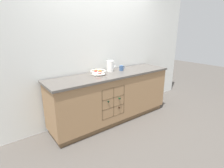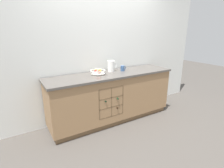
{
  "view_description": "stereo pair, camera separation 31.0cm",
  "coord_description": "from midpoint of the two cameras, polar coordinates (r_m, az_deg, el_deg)",
  "views": [
    {
      "loc": [
        -1.79,
        -2.36,
        1.61
      ],
      "look_at": [
        0.0,
        0.0,
        0.69
      ],
      "focal_mm": 28.0,
      "sensor_mm": 36.0,
      "label": 1
    },
    {
      "loc": [
        -1.54,
        -2.54,
        1.61
      ],
      "look_at": [
        0.0,
        0.0,
        0.69
      ],
      "focal_mm": 28.0,
      "sensor_mm": 36.0,
      "label": 2
    }
  ],
  "objects": [
    {
      "name": "kitchen_island",
      "position": [
        3.18,
        2.79,
        -4.2
      ],
      "size": [
        2.32,
        0.61,
        0.88
      ],
      "color": "brown",
      "rests_on": "ground_plane"
    },
    {
      "name": "back_wall",
      "position": [
        3.27,
        -0.48,
        11.36
      ],
      "size": [
        4.68,
        0.06,
        2.55
      ],
      "primitive_type": "cube",
      "color": "silver",
      "rests_on": "ground_plane"
    },
    {
      "name": "white_pitcher",
      "position": [
        3.18,
        2.52,
        5.94
      ],
      "size": [
        0.19,
        0.13,
        0.2
      ],
      "color": "white",
      "rests_on": "kitchen_island"
    },
    {
      "name": "fruit_bowl",
      "position": [
        2.97,
        -1.69,
        4.01
      ],
      "size": [
        0.26,
        0.26,
        0.08
      ],
      "color": "silver",
      "rests_on": "kitchen_island"
    },
    {
      "name": "ceramic_mug",
      "position": [
        3.25,
        6.27,
        5.09
      ],
      "size": [
        0.11,
        0.08,
        0.1
      ],
      "color": "#385684",
      "rests_on": "kitchen_island"
    },
    {
      "name": "ground_plane",
      "position": [
        3.37,
        2.69,
        -11.32
      ],
      "size": [
        14.0,
        14.0,
        0.0
      ],
      "primitive_type": "plane",
      "color": "#4C4742"
    }
  ]
}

